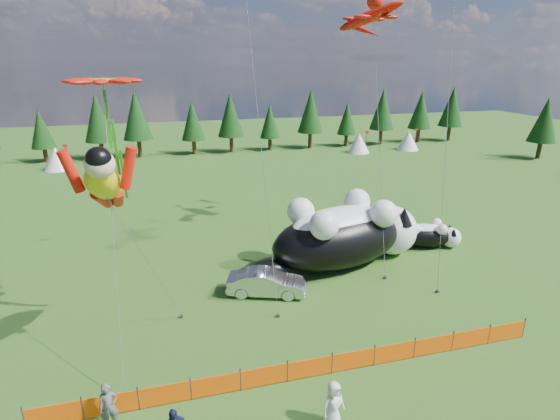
# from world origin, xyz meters

# --- Properties ---
(ground) EXTENTS (160.00, 160.00, 0.00)m
(ground) POSITION_xyz_m (0.00, 0.00, 0.00)
(ground) COLOR #113309
(ground) RESTS_ON ground
(safety_fence) EXTENTS (22.06, 0.06, 1.10)m
(safety_fence) POSITION_xyz_m (0.00, -3.00, 0.50)
(safety_fence) COLOR #262626
(safety_fence) RESTS_ON ground
(tree_line) EXTENTS (90.00, 4.00, 8.00)m
(tree_line) POSITION_xyz_m (0.00, 45.00, 4.00)
(tree_line) COLOR black
(tree_line) RESTS_ON ground
(festival_tents) EXTENTS (50.00, 3.20, 2.80)m
(festival_tents) POSITION_xyz_m (11.00, 40.00, 1.40)
(festival_tents) COLOR white
(festival_tents) RESTS_ON ground
(cat_large) EXTENTS (12.60, 6.35, 4.59)m
(cat_large) POSITION_xyz_m (5.80, 6.84, 2.18)
(cat_large) COLOR black
(cat_large) RESTS_ON ground
(cat_small) EXTENTS (5.33, 3.00, 1.97)m
(cat_small) POSITION_xyz_m (12.67, 7.92, 0.94)
(cat_small) COLOR black
(cat_small) RESTS_ON ground
(car) EXTENTS (4.77, 2.94, 1.48)m
(car) POSITION_xyz_m (-0.18, 4.32, 0.74)
(car) COLOR silver
(car) RESTS_ON ground
(spectator_a) EXTENTS (0.75, 0.54, 1.90)m
(spectator_a) POSITION_xyz_m (-7.98, -3.60, 0.95)
(spectator_a) COLOR #56565B
(spectator_a) RESTS_ON ground
(spectator_e) EXTENTS (1.06, 0.83, 1.92)m
(spectator_e) POSITION_xyz_m (-0.01, -5.66, 0.96)
(spectator_e) COLOR silver
(spectator_e) RESTS_ON ground
(superhero_kite) EXTENTS (4.60, 5.12, 10.68)m
(superhero_kite) POSITION_xyz_m (-7.61, 0.25, 8.39)
(superhero_kite) COLOR yellow
(superhero_kite) RESTS_ON ground
(gecko_kite) EXTENTS (7.11, 11.27, 17.78)m
(gecko_kite) POSITION_xyz_m (9.02, 11.96, 15.66)
(gecko_kite) COLOR red
(gecko_kite) RESTS_ON ground
(flower_kite) EXTENTS (3.21, 6.29, 12.83)m
(flower_kite) POSITION_xyz_m (-7.38, 2.16, 11.94)
(flower_kite) COLOR red
(flower_kite) RESTS_ON ground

